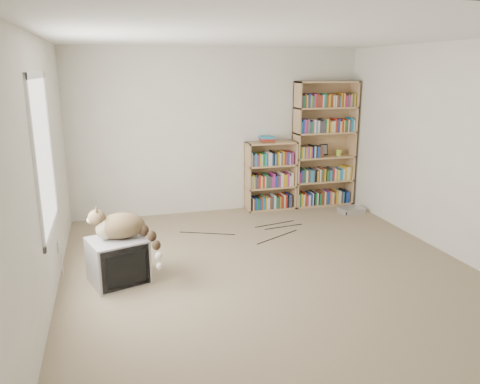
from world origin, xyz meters
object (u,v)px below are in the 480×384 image
object	(u,v)px
bookcase_tall	(323,148)
bookcase_short	(270,178)
cat	(126,230)
crt_tv	(118,261)
dvd_player	(351,210)

from	to	relation	value
bookcase_tall	bookcase_short	distance (m)	1.01
bookcase_tall	bookcase_short	world-z (taller)	bookcase_tall
bookcase_short	cat	bearing A→B (deg)	-137.48
crt_tv	bookcase_short	bearing A→B (deg)	23.37
crt_tv	dvd_player	size ratio (longest dim) A/B	1.86
bookcase_tall	dvd_player	world-z (taller)	bookcase_tall
crt_tv	dvd_player	distance (m)	3.90
bookcase_short	bookcase_tall	bearing A→B (deg)	0.12
crt_tv	bookcase_tall	size ratio (longest dim) A/B	0.34
crt_tv	cat	world-z (taller)	cat
crt_tv	dvd_player	bearing A→B (deg)	5.64
cat	dvd_player	distance (m)	3.84
bookcase_tall	dvd_player	xyz separation A→B (m)	(0.25, -0.57, -0.90)
crt_tv	cat	distance (m)	0.36
crt_tv	bookcase_short	xyz separation A→B (m)	(2.43, 2.11, 0.26)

